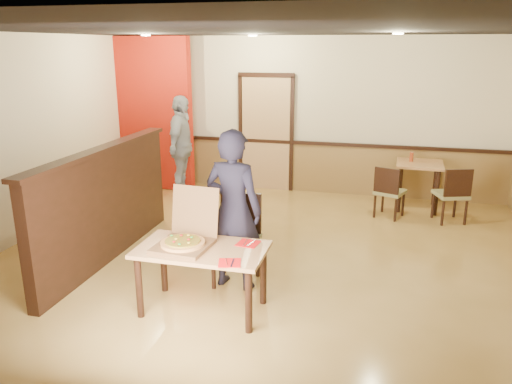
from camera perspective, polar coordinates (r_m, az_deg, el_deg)
floor at (r=6.22m, az=0.98°, el=-8.63°), size 7.00×7.00×0.00m
ceiling at (r=5.64m, az=1.12°, el=18.11°), size 7.00×7.00×0.00m
wall_back at (r=9.16m, az=6.16°, el=8.61°), size 7.00×0.00×7.00m
wall_left at (r=7.39m, az=-26.52°, el=5.09°), size 0.00×7.00×7.00m
wainscot_back at (r=9.31m, az=5.96°, el=2.78°), size 7.00×0.04×0.90m
chair_rail_back at (r=9.19m, az=6.03°, el=5.60°), size 7.00×0.06×0.06m
back_door at (r=9.32m, az=1.16°, el=6.66°), size 0.90×0.06×2.10m
booth_partition at (r=6.51m, az=-16.81°, el=-1.25°), size 0.20×3.10×1.44m
red_accent_panel at (r=9.54m, az=-12.00°, el=8.66°), size 1.60×0.20×2.78m
spot_a at (r=8.12m, az=-12.48°, el=17.10°), size 0.14×0.14×0.02m
spot_b at (r=8.25m, az=-0.37°, el=17.45°), size 0.14×0.14×0.02m
spot_c at (r=6.98m, az=15.93°, el=17.04°), size 0.14×0.14×0.02m
main_table at (r=5.08m, az=-6.19°, el=-7.45°), size 1.29×0.74×0.69m
diner_chair at (r=5.72m, az=-2.11°, el=-4.92°), size 0.51×0.51×1.02m
side_chair_left at (r=8.08m, az=14.93°, el=0.21°), size 0.53×0.53×0.83m
side_chair_right at (r=8.14m, az=21.58°, el=-0.08°), size 0.55×0.55×0.88m
side_table at (r=8.65m, az=18.13°, el=2.04°), size 0.76×0.76×0.78m
diner at (r=5.46m, az=-2.59°, el=-2.11°), size 0.72×0.53×1.80m
passerby at (r=8.98m, az=-8.51°, el=5.14°), size 0.55×1.10×1.80m
pizza_box at (r=5.08m, az=-8.09°, el=-5.37°), size 0.56×0.65×0.55m
pizza at (r=5.04m, az=-8.37°, el=-5.77°), size 0.55×0.55×0.03m
napkin_near at (r=4.68m, az=-3.04°, el=-8.08°), size 0.25×0.25×0.01m
napkin_far at (r=5.11m, az=-0.92°, el=-5.88°), size 0.24×0.24×0.01m
condiment at (r=8.65m, az=17.34°, el=3.85°), size 0.06×0.06×0.15m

